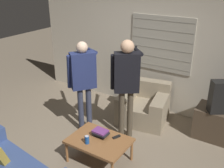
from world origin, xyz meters
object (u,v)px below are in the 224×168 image
at_px(person_left_standing, 83,76).
at_px(person_right_standing, 127,78).
at_px(coffee_table, 99,142).
at_px(book_stack, 100,133).
at_px(soda_can, 87,140).
at_px(armchair_beige, 144,106).
at_px(spare_remote, 117,137).

relative_size(person_left_standing, person_right_standing, 0.95).
xyz_separation_m(coffee_table, book_stack, (-0.04, 0.09, 0.09)).
height_order(coffee_table, person_right_standing, person_right_standing).
xyz_separation_m(book_stack, soda_can, (-0.06, -0.26, 0.01)).
distance_m(person_right_standing, book_stack, 0.99).
relative_size(coffee_table, person_right_standing, 0.51).
bearing_deg(armchair_beige, person_right_standing, 77.67).
bearing_deg(coffee_table, book_stack, 112.50).
xyz_separation_m(armchair_beige, person_left_standing, (-0.76, -0.90, 0.77)).
relative_size(coffee_table, book_stack, 3.58).
bearing_deg(person_right_standing, armchair_beige, 52.69).
height_order(soda_can, spare_remote, soda_can).
height_order(person_left_standing, spare_remote, person_left_standing).
relative_size(coffee_table, soda_can, 7.14).
distance_m(armchair_beige, soda_can, 1.68).
height_order(person_left_standing, person_right_standing, person_right_standing).
xyz_separation_m(coffee_table, person_left_standing, (-0.74, 0.60, 0.71)).
bearing_deg(soda_can, person_left_standing, 129.64).
bearing_deg(person_right_standing, person_left_standing, 160.73).
bearing_deg(person_left_standing, soda_can, -103.02).
bearing_deg(coffee_table, person_right_standing, 90.22).
distance_m(person_left_standing, person_right_standing, 0.77).
relative_size(armchair_beige, book_stack, 4.08).
bearing_deg(person_left_standing, armchair_beige, -2.82).
xyz_separation_m(person_left_standing, spare_remote, (0.93, -0.41, -0.66)).
distance_m(coffee_table, soda_can, 0.22).
distance_m(armchair_beige, person_right_standing, 1.08).
bearing_deg(soda_can, armchair_beige, 85.78).
bearing_deg(armchair_beige, person_left_standing, 39.61).
xyz_separation_m(armchair_beige, person_right_standing, (-0.03, -0.69, 0.82)).
xyz_separation_m(person_left_standing, person_right_standing, (0.73, 0.21, 0.06)).
relative_size(person_left_standing, spare_remote, 12.37).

